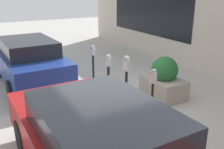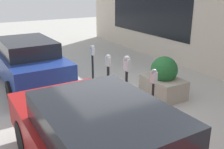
% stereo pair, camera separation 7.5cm
% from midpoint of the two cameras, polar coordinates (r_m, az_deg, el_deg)
% --- Properties ---
extents(ground_plane, '(40.00, 40.00, 0.00)m').
position_cam_midpoint_polar(ground_plane, '(7.29, -0.26, -6.81)').
color(ground_plane, '#ADAAA3').
extents(curb_strip, '(19.00, 0.16, 0.04)m').
position_cam_midpoint_polar(curb_strip, '(7.25, -0.82, -6.80)').
color(curb_strip, '#338C47').
rests_on(curb_strip, ground_plane).
extents(parking_meter_nearest, '(0.14, 0.12, 1.45)m').
position_cam_midpoint_polar(parking_meter_nearest, '(5.82, 9.20, -2.98)').
color(parking_meter_nearest, black).
rests_on(parking_meter_nearest, ground_plane).
extents(parking_meter_second, '(0.18, 0.15, 1.50)m').
position_cam_midpoint_polar(parking_meter_second, '(6.64, 3.49, 0.26)').
color(parking_meter_second, black).
rests_on(parking_meter_second, ground_plane).
extents(parking_meter_middle, '(0.17, 0.15, 1.31)m').
position_cam_midpoint_polar(parking_meter_middle, '(7.52, -0.51, 0.98)').
color(parking_meter_middle, black).
rests_on(parking_meter_middle, ground_plane).
extents(parking_meter_fourth, '(0.18, 0.15, 1.38)m').
position_cam_midpoint_polar(parking_meter_fourth, '(8.40, -3.90, 3.51)').
color(parking_meter_fourth, black).
rests_on(parking_meter_fourth, ground_plane).
extents(planter_box, '(1.28, 0.85, 1.22)m').
position_cam_midpoint_polar(planter_box, '(7.85, 11.50, -1.17)').
color(planter_box, gray).
rests_on(planter_box, ground_plane).
extents(parked_car_front, '(4.54, 2.00, 1.50)m').
position_cam_midpoint_polar(parked_car_front, '(4.22, -2.37, -14.73)').
color(parked_car_front, maroon).
rests_on(parked_car_front, ground_plane).
extents(parked_car_middle, '(4.31, 1.82, 1.54)m').
position_cam_midpoint_polar(parked_car_middle, '(9.06, -17.53, 2.91)').
color(parked_car_middle, navy).
rests_on(parked_car_middle, ground_plane).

